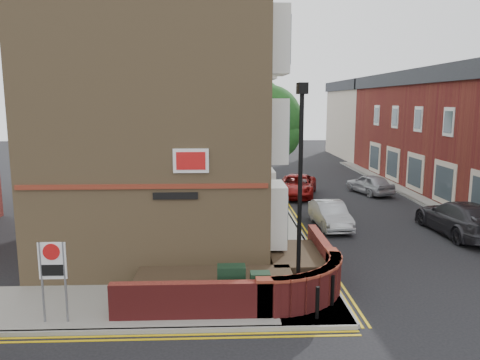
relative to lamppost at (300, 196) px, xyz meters
The scene contains 27 objects.
ground 3.90m from the lamppost, 143.13° to the right, with size 120.00×120.00×0.00m, color black.
pavement_corner 6.07m from the lamppost, behind, with size 13.00×3.00×0.12m, color gray.
pavement_main 15.17m from the lamppost, 88.45° to the left, with size 2.00×32.00×0.12m, color gray.
pavement_far 16.73m from the lamppost, 45.99° to the left, with size 4.00×40.00×0.12m, color gray.
kerb_side 6.18m from the lamppost, 166.76° to the right, with size 13.00×0.15×0.12m, color gray.
kerb_main_near 15.22m from the lamppost, 84.60° to the left, with size 0.15×32.00×0.12m, color gray.
kerb_main_far 15.44m from the lamppost, 51.46° to the left, with size 0.15×40.00×0.12m, color gray.
yellow_lines_side 6.27m from the lamppost, 164.13° to the right, with size 13.00×0.28×0.01m, color gold.
yellow_lines_main 15.26m from the lamppost, 83.64° to the left, with size 0.28×32.00×0.01m, color gold.
corner_building 8.62m from the lamppost, 123.16° to the left, with size 8.95×10.40×13.60m.
garden_wall 3.93m from the lamppost, 140.91° to the left, with size 6.80×6.00×1.20m, color maroon, non-canonical shape.
lamppost is the anchor object (origin of this frame).
utility_cabinet_large 3.24m from the lamppost, behind, with size 0.80×0.45×1.20m, color black.
utility_cabinet_small 2.90m from the lamppost, 169.70° to the right, with size 0.55×0.40×1.10m, color black.
bollard_near 2.91m from the lamppost, 63.43° to the right, with size 0.11×0.11×0.90m, color black.
bollard_far 2.95m from the lamppost, ahead, with size 0.11×0.11×0.90m, color black.
zone_sign 6.85m from the lamppost, behind, with size 0.72×0.07×2.20m.
far_terrace 20.41m from the lamppost, 50.77° to the left, with size 5.40×30.40×8.00m.
far_terrace_cream 39.00m from the lamppost, 70.68° to the left, with size 5.40×12.40×8.00m.
tree_near 12.92m from the lamppost, 88.22° to the left, with size 3.64×3.65×6.70m.
tree_mid 20.93m from the lamppost, 88.90° to the left, with size 4.03×4.03×7.42m.
tree_far 28.89m from the lamppost, 89.21° to the left, with size 3.81×3.81×7.00m.
traffic_light_assembly 23.82m from the lamppost, 88.07° to the left, with size 0.20×0.16×4.20m.
silver_car_near 9.69m from the lamppost, 71.21° to the left, with size 1.30×3.73×1.23m, color #9C9FA3.
red_car_main 16.68m from the lamppost, 80.86° to the left, with size 2.20×4.77×1.33m, color maroon.
grey_car_far 11.51m from the lamppost, 40.73° to the left, with size 2.15×5.28×1.53m, color #2A292D.
silver_car_far 18.53m from the lamppost, 66.08° to the left, with size 1.53×3.79×1.29m, color #A3A5AB.
Camera 1 is at (-0.58, -11.37, 5.94)m, focal length 35.00 mm.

